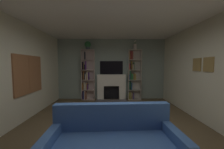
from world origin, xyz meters
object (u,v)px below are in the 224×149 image
object	(u,v)px
bookshelf_left	(87,76)
couch	(113,147)
fireplace	(111,86)
potted_plant	(88,45)
tv	(111,68)
bookshelf_right	(133,76)
vase_with_flowers	(135,47)
coffee_table	(113,121)

from	to	relation	value
bookshelf_left	couch	xyz separation A→B (m)	(1.11, -3.94, -0.78)
bookshelf_left	fireplace	bearing A→B (deg)	-1.34
potted_plant	fireplace	bearing A→B (deg)	1.07
potted_plant	tv	bearing A→B (deg)	6.52
bookshelf_right	vase_with_flowers	size ratio (longest dim) A/B	5.52
tv	vase_with_flowers	bearing A→B (deg)	-6.53
fireplace	coffee_table	distance (m)	3.18
vase_with_flowers	couch	xyz separation A→B (m)	(-1.06, -3.90, -2.11)
vase_with_flowers	bookshelf_right	bearing A→B (deg)	153.30
tv	vase_with_flowers	distance (m)	1.42
tv	bookshelf_left	size ratio (longest dim) A/B	0.46
bookshelf_right	potted_plant	world-z (taller)	potted_plant
couch	potted_plant	bearing A→B (deg)	104.94
tv	couch	world-z (taller)	tv
fireplace	potted_plant	world-z (taller)	potted_plant
couch	bookshelf_right	bearing A→B (deg)	75.82
potted_plant	vase_with_flowers	xyz separation A→B (m)	(2.10, -0.00, -0.07)
fireplace	vase_with_flowers	world-z (taller)	vase_with_flowers
bookshelf_right	couch	bearing A→B (deg)	-104.18
tv	bookshelf_left	world-z (taller)	bookshelf_left
potted_plant	couch	world-z (taller)	potted_plant
bookshelf_left	couch	bearing A→B (deg)	-74.31
vase_with_flowers	fireplace	bearing A→B (deg)	178.91
bookshelf_left	couch	distance (m)	4.17
coffee_table	tv	bearing A→B (deg)	89.83
potted_plant	vase_with_flowers	bearing A→B (deg)	-0.01
potted_plant	coffee_table	size ratio (longest dim) A/B	0.43
tv	couch	size ratio (longest dim) A/B	0.51
potted_plant	coffee_table	distance (m)	3.92
bookshelf_right	coffee_table	bearing A→B (deg)	-107.29
couch	tv	bearing A→B (deg)	89.84
bookshelf_right	vase_with_flowers	bearing A→B (deg)	-26.70
couch	coffee_table	world-z (taller)	couch
vase_with_flowers	coffee_table	distance (m)	3.89
tv	bookshelf_right	bearing A→B (deg)	-4.98
tv	coffee_table	size ratio (longest dim) A/B	1.24
fireplace	bookshelf_left	bearing A→B (deg)	178.66
fireplace	bookshelf_left	distance (m)	1.21
fireplace	potted_plant	distance (m)	2.12
fireplace	bookshelf_right	distance (m)	1.09
fireplace	tv	size ratio (longest dim) A/B	1.32
fireplace	tv	distance (m)	0.84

